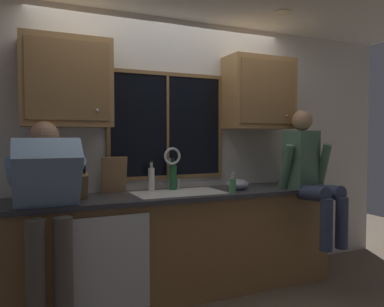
# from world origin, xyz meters

# --- Properties ---
(back_wall) EXTENTS (5.38, 0.12, 2.55)m
(back_wall) POSITION_xyz_m (0.00, 0.06, 1.27)
(back_wall) COLOR silver
(back_wall) RESTS_ON floor
(ceiling_downlight_right) EXTENTS (0.14, 0.14, 0.01)m
(ceiling_downlight_right) POSITION_xyz_m (0.89, -0.60, 2.54)
(ceiling_downlight_right) COLOR #FFEAB2
(window_glass) EXTENTS (1.10, 0.02, 0.95)m
(window_glass) POSITION_xyz_m (0.00, -0.01, 1.52)
(window_glass) COLOR black
(window_frame_top) EXTENTS (1.17, 0.02, 0.04)m
(window_frame_top) POSITION_xyz_m (0.00, -0.02, 2.02)
(window_frame_top) COLOR brown
(window_frame_bottom) EXTENTS (1.17, 0.02, 0.04)m
(window_frame_bottom) POSITION_xyz_m (0.00, -0.02, 1.03)
(window_frame_bottom) COLOR brown
(window_frame_left) EXTENTS (0.03, 0.02, 0.95)m
(window_frame_left) POSITION_xyz_m (-0.57, -0.02, 1.52)
(window_frame_left) COLOR brown
(window_frame_right) EXTENTS (0.03, 0.02, 0.95)m
(window_frame_right) POSITION_xyz_m (0.57, -0.02, 1.52)
(window_frame_right) COLOR brown
(window_mullion_center) EXTENTS (0.02, 0.02, 0.95)m
(window_mullion_center) POSITION_xyz_m (0.00, -0.02, 1.52)
(window_mullion_center) COLOR brown
(lower_cabinet_run) EXTENTS (2.98, 0.58, 0.88)m
(lower_cabinet_run) POSITION_xyz_m (0.00, -0.29, 0.44)
(lower_cabinet_run) COLOR olive
(lower_cabinet_run) RESTS_ON floor
(countertop) EXTENTS (3.04, 0.62, 0.04)m
(countertop) POSITION_xyz_m (0.00, -0.31, 0.90)
(countertop) COLOR #38383D
(countertop) RESTS_ON lower_cabinet_run
(dishwasher_front) EXTENTS (0.60, 0.02, 0.74)m
(dishwasher_front) POSITION_xyz_m (-0.68, -0.61, 0.46)
(dishwasher_front) COLOR white
(upper_cabinet_left) EXTENTS (0.71, 0.36, 0.72)m
(upper_cabinet_left) POSITION_xyz_m (-0.93, -0.17, 1.86)
(upper_cabinet_left) COLOR #A87A47
(upper_cabinet_right) EXTENTS (0.71, 0.36, 0.72)m
(upper_cabinet_right) POSITION_xyz_m (0.94, -0.17, 1.86)
(upper_cabinet_right) COLOR #A87A47
(sink) EXTENTS (0.80, 0.46, 0.21)m
(sink) POSITION_xyz_m (0.00, -0.30, 0.82)
(sink) COLOR silver
(sink) RESTS_ON lower_cabinet_run
(faucet) EXTENTS (0.18, 0.09, 0.40)m
(faucet) POSITION_xyz_m (0.01, -0.12, 1.17)
(faucet) COLOR silver
(faucet) RESTS_ON countertop
(person_standing) EXTENTS (0.53, 0.70, 1.54)m
(person_standing) POSITION_xyz_m (-1.11, -0.60, 0.95)
(person_standing) COLOR #595147
(person_standing) RESTS_ON floor
(person_sitting_on_counter) EXTENTS (0.54, 0.66, 1.26)m
(person_sitting_on_counter) POSITION_xyz_m (1.24, -0.57, 1.10)
(person_sitting_on_counter) COLOR #384260
(person_sitting_on_counter) RESTS_ON countertop
(knife_block) EXTENTS (0.12, 0.18, 0.32)m
(knife_block) POSITION_xyz_m (-0.86, -0.29, 1.03)
(knife_block) COLOR olive
(knife_block) RESTS_ON countertop
(cutting_board) EXTENTS (0.22, 0.09, 0.33)m
(cutting_board) POSITION_xyz_m (-0.53, -0.08, 1.08)
(cutting_board) COLOR #997047
(cutting_board) RESTS_ON countertop
(mixing_bowl) EXTENTS (0.21, 0.21, 0.11)m
(mixing_bowl) POSITION_xyz_m (0.58, -0.34, 0.97)
(mixing_bowl) COLOR #8C99A8
(mixing_bowl) RESTS_ON countertop
(soap_dispenser) EXTENTS (0.06, 0.07, 0.18)m
(soap_dispenser) POSITION_xyz_m (0.42, -0.52, 0.99)
(soap_dispenser) COLOR #59A566
(soap_dispenser) RESTS_ON countertop
(bottle_green_glass) EXTENTS (0.07, 0.07, 0.30)m
(bottle_green_glass) POSITION_xyz_m (0.02, -0.11, 1.04)
(bottle_green_glass) COLOR #1E592D
(bottle_green_glass) RESTS_ON countertop
(bottle_tall_clear) EXTENTS (0.06, 0.06, 0.28)m
(bottle_tall_clear) POSITION_xyz_m (-0.20, -0.11, 1.04)
(bottle_tall_clear) COLOR silver
(bottle_tall_clear) RESTS_ON countertop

